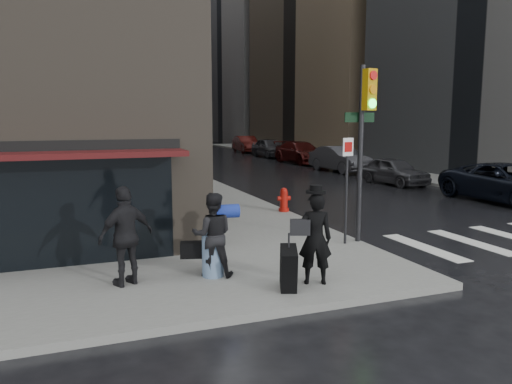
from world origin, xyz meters
The scene contains 16 objects.
ground centered at (0.00, 0.00, 0.00)m, with size 140.00×140.00×0.00m, color black.
sidewalk_left centered at (0.00, 27.00, 0.07)m, with size 4.00×50.00×0.15m, color slate.
sidewalk_right centered at (13.50, 27.00, 0.07)m, with size 3.00×50.00×0.15m, color slate.
bldg_right_far centered at (26.00, 58.00, 12.50)m, with size 22.00×20.00×25.00m, color slate.
bldg_distant centered at (6.00, 78.00, 16.00)m, with size 40.00×12.00×32.00m, color slate.
man_overcoat centered at (-0.92, -1.00, 0.99)m, with size 1.31×0.91×2.01m.
man_jeans centered at (-2.54, 0.21, 1.03)m, with size 1.23×0.92×1.75m.
man_greycoat centered at (-4.26, 0.27, 1.13)m, with size 1.25×0.90×1.96m.
traffic_light centered at (1.88, 1.59, 3.11)m, with size 1.13×0.62×4.59m.
fire_hydrant centered at (1.80, 6.35, 0.52)m, with size 0.48×0.37×0.84m.
parked_car_0 centered at (11.45, 5.65, 0.79)m, with size 2.63×5.69×1.58m, color black.
parked_car_1 centered at (10.56, 12.02, 0.70)m, with size 1.66×4.12×1.40m, color #44444A.
parked_car_2 centered at (11.07, 18.40, 0.81)m, with size 1.72×4.92×1.62m, color #414045.
parked_car_3 centered at (11.39, 24.77, 0.82)m, with size 2.30×5.66×1.64m, color #3F0D0C.
parked_car_4 centered at (11.45, 31.14, 0.83)m, with size 1.97×4.90×1.67m, color #3D3D42.
parked_car_5 centered at (11.54, 37.52, 0.82)m, with size 1.74×4.99×1.65m, color #45100D.
Camera 1 is at (-5.25, -9.47, 3.40)m, focal length 35.00 mm.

